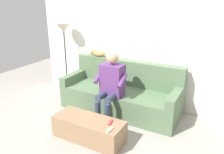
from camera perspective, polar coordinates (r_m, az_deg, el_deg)
ground_plane at (r=3.83m, az=-2.78°, el=-12.76°), size 8.00×8.00×0.00m
back_wall at (r=4.39m, az=5.43°, el=9.92°), size 4.34×0.06×2.63m
couch at (r=4.26m, az=2.42°, el=-4.40°), size 2.21×0.84×0.92m
coffee_table at (r=3.48m, az=-5.92°, el=-13.08°), size 1.09×0.43×0.34m
person_solo_seated at (r=3.80m, az=-0.27°, el=-1.49°), size 0.53×0.54×1.21m
cat_on_backrest at (r=4.58m, az=-3.67°, el=6.13°), size 0.51×0.13×0.14m
remote_white at (r=3.11m, az=-0.57°, el=-13.40°), size 0.05×0.14×0.02m
remote_red at (r=3.28m, az=-0.42°, el=-11.55°), size 0.06×0.14×0.02m
floor_lamp at (r=4.88m, az=-12.24°, el=10.97°), size 0.34×0.34×1.56m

